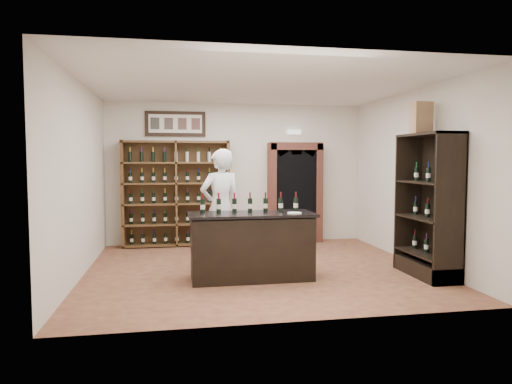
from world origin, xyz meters
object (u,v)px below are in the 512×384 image
(shopkeeper, at_px, (221,208))
(wine_crate, at_px, (422,118))
(wine_shelf, at_px, (176,193))
(side_cabinet, at_px, (429,228))
(tasting_counter, at_px, (252,246))
(counter_bottle_0, at_px, (203,206))

(shopkeeper, bearing_deg, wine_crate, 142.18)
(wine_shelf, bearing_deg, side_cabinet, -40.21)
(side_cabinet, bearing_deg, shopkeeper, 158.33)
(tasting_counter, relative_size, wine_crate, 3.79)
(tasting_counter, relative_size, counter_bottle_0, 6.27)
(counter_bottle_0, xyz_separation_m, side_cabinet, (3.44, -0.44, -0.35))
(counter_bottle_0, height_order, shopkeeper, shopkeeper)
(counter_bottle_0, xyz_separation_m, wine_crate, (3.38, -0.25, 1.34))
(wine_shelf, distance_m, tasting_counter, 3.19)
(wine_shelf, distance_m, wine_crate, 5.02)
(wine_shelf, height_order, counter_bottle_0, wine_shelf)
(wine_shelf, relative_size, shopkeeper, 1.11)
(side_cabinet, height_order, shopkeeper, side_cabinet)
(wine_shelf, bearing_deg, wine_crate, -38.90)
(wine_crate, bearing_deg, wine_shelf, 127.85)
(tasting_counter, distance_m, shopkeeper, 1.12)
(tasting_counter, bearing_deg, wine_crate, -2.26)
(tasting_counter, height_order, side_cabinet, side_cabinet)
(wine_crate, bearing_deg, tasting_counter, 164.49)
(shopkeeper, relative_size, wine_crate, 3.98)
(counter_bottle_0, bearing_deg, side_cabinet, -7.30)
(side_cabinet, distance_m, wine_crate, 1.71)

